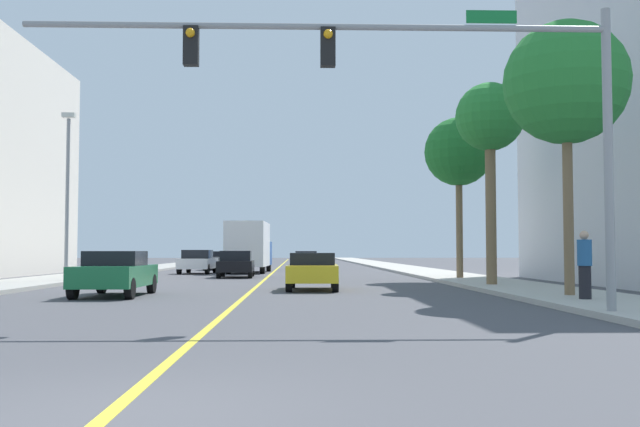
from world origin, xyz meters
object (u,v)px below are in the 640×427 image
at_px(palm_mid, 490,121).
at_px(car_black, 236,264).
at_px(car_green, 115,273).
at_px(street_lamp, 67,187).
at_px(car_gray, 220,260).
at_px(car_silver, 306,260).
at_px(delivery_truck, 249,246).
at_px(palm_near, 566,84).
at_px(traffic_signal_mast, 423,83).
at_px(palm_far, 459,153).
at_px(pedestrian, 585,265).
at_px(car_white, 198,262).
at_px(car_yellow, 313,271).

xyz_separation_m(palm_mid, car_black, (-10.75, 11.31, -5.72)).
distance_m(car_black, car_green, 15.99).
height_order(street_lamp, car_gray, street_lamp).
height_order(car_gray, car_silver, car_silver).
xyz_separation_m(car_black, delivery_truck, (0.15, 7.87, 0.98)).
xyz_separation_m(palm_near, palm_mid, (-0.48, 6.67, 0.08)).
bearing_deg(car_gray, street_lamp, -99.66).
relative_size(traffic_signal_mast, car_green, 3.03).
bearing_deg(palm_far, car_gray, 124.46).
height_order(car_green, delivery_truck, delivery_truck).
xyz_separation_m(traffic_signal_mast, palm_near, (5.21, 5.57, 1.32)).
height_order(palm_near, palm_far, palm_near).
relative_size(car_silver, delivery_truck, 0.57).
bearing_deg(pedestrian, car_green, 100.85).
distance_m(car_white, car_black, 7.12).
distance_m(car_yellow, car_green, 7.14).
height_order(palm_mid, palm_far, palm_mid).
relative_size(street_lamp, car_silver, 1.65).
xyz_separation_m(palm_mid, delivery_truck, (-10.59, 19.18, -4.74)).
distance_m(car_yellow, car_gray, 28.26).
bearing_deg(car_yellow, pedestrian, -44.11).
xyz_separation_m(car_gray, car_silver, (6.45, -0.08, 0.01)).
bearing_deg(pedestrian, delivery_truck, 48.75).
bearing_deg(car_black, delivery_truck, 87.27).
bearing_deg(palm_mid, palm_far, 87.64).
bearing_deg(palm_far, delivery_truck, 130.98).
bearing_deg(palm_near, palm_mid, 94.14).
xyz_separation_m(traffic_signal_mast, car_green, (-8.47, 7.75, -4.31)).
bearing_deg(palm_far, car_silver, 109.84).
bearing_deg(street_lamp, pedestrian, -35.70).
bearing_deg(delivery_truck, car_gray, 112.08).
bearing_deg(car_green, car_silver, 78.59).
xyz_separation_m(palm_near, car_green, (-13.68, 2.19, -5.63)).
bearing_deg(car_gray, palm_mid, -62.05).
bearing_deg(traffic_signal_mast, pedestrian, 37.29).
relative_size(traffic_signal_mast, car_yellow, 3.18).
distance_m(palm_near, car_white, 28.83).
xyz_separation_m(street_lamp, pedestrian, (17.74, -12.75, -3.18)).
xyz_separation_m(palm_near, car_white, (-14.18, 24.47, -5.62)).
bearing_deg(car_white, street_lamp, -103.33).
relative_size(palm_near, car_green, 1.94).
bearing_deg(palm_far, car_green, -140.38).
height_order(traffic_signal_mast, street_lamp, street_lamp).
bearing_deg(street_lamp, car_gray, 79.07).
relative_size(car_yellow, car_green, 0.95).
bearing_deg(car_silver, delivery_truck, -116.31).
xyz_separation_m(car_black, pedestrian, (10.96, -19.79, 0.34)).
bearing_deg(car_white, palm_mid, -49.94).
bearing_deg(car_yellow, palm_near, -35.07).
xyz_separation_m(palm_near, delivery_truck, (-11.08, 25.85, -4.66)).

